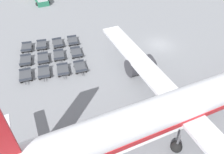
{
  "coord_description": "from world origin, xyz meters",
  "views": [
    {
      "loc": [
        26.96,
        -19.87,
        20.59
      ],
      "look_at": [
        7.39,
        -11.94,
        2.32
      ],
      "focal_mm": 35.0,
      "sensor_mm": 36.0,
      "label": 1
    }
  ],
  "objects_px": {
    "baggage_dolly_row_near_col_c": "(26,76)",
    "baggage_dolly_row_near_col_a": "(27,48)",
    "baggage_dolly_row_mid_a_col_a": "(42,45)",
    "baggage_dolly_row_mid_a_col_c": "(44,73)",
    "baggage_dolly_row_mid_b_col_b": "(59,56)",
    "baggage_dolly_row_mid_a_col_b": "(43,59)",
    "baggage_dolly_row_far_col_b": "(76,53)",
    "baggage_dolly_row_far_col_a": "(73,41)",
    "baggage_dolly_row_mid_b_col_c": "(63,70)",
    "airplane": "(191,102)",
    "baggage_dolly_row_near_col_b": "(26,61)",
    "baggage_dolly_row_mid_b_col_a": "(58,43)",
    "baggage_dolly_row_far_col_c": "(80,67)"
  },
  "relations": [
    {
      "from": "baggage_dolly_row_mid_a_col_a",
      "to": "baggage_dolly_row_near_col_a",
      "type": "bearing_deg",
      "value": -95.69
    },
    {
      "from": "baggage_dolly_row_far_col_b",
      "to": "baggage_dolly_row_far_col_a",
      "type": "bearing_deg",
      "value": 174.4
    },
    {
      "from": "baggage_dolly_row_mid_b_col_c",
      "to": "baggage_dolly_row_mid_a_col_b",
      "type": "bearing_deg",
      "value": -150.78
    },
    {
      "from": "baggage_dolly_row_mid_b_col_b",
      "to": "baggage_dolly_row_far_col_b",
      "type": "xyz_separation_m",
      "value": [
        0.3,
        2.74,
        0.0
      ]
    },
    {
      "from": "baggage_dolly_row_mid_a_col_b",
      "to": "baggage_dolly_row_mid_a_col_c",
      "type": "distance_m",
      "value": 3.55
    },
    {
      "from": "baggage_dolly_row_far_col_b",
      "to": "baggage_dolly_row_mid_a_col_c",
      "type": "bearing_deg",
      "value": -60.97
    },
    {
      "from": "airplane",
      "to": "baggage_dolly_row_mid_a_col_a",
      "type": "relative_size",
      "value": 13.27
    },
    {
      "from": "baggage_dolly_row_mid_a_col_c",
      "to": "baggage_dolly_row_mid_b_col_b",
      "type": "distance_m",
      "value": 4.47
    },
    {
      "from": "baggage_dolly_row_mid_a_col_a",
      "to": "baggage_dolly_row_mid_a_col_c",
      "type": "xyz_separation_m",
      "value": [
        7.49,
        -0.76,
        0.0
      ]
    },
    {
      "from": "baggage_dolly_row_mid_a_col_c",
      "to": "baggage_dolly_row_far_col_a",
      "type": "distance_m",
      "value": 9.12
    },
    {
      "from": "airplane",
      "to": "baggage_dolly_row_far_col_a",
      "type": "xyz_separation_m",
      "value": [
        -21.43,
        -7.91,
        -2.68
      ]
    },
    {
      "from": "baggage_dolly_row_near_col_c",
      "to": "baggage_dolly_row_far_col_c",
      "type": "height_order",
      "value": "same"
    },
    {
      "from": "baggage_dolly_row_mid_b_col_c",
      "to": "baggage_dolly_row_far_col_b",
      "type": "distance_m",
      "value": 4.66
    },
    {
      "from": "baggage_dolly_row_mid_a_col_a",
      "to": "baggage_dolly_row_mid_b_col_c",
      "type": "distance_m",
      "value": 8.2
    },
    {
      "from": "baggage_dolly_row_mid_a_col_c",
      "to": "baggage_dolly_row_mid_b_col_b",
      "type": "relative_size",
      "value": 1.0
    },
    {
      "from": "airplane",
      "to": "baggage_dolly_row_mid_b_col_b",
      "type": "relative_size",
      "value": 13.3
    },
    {
      "from": "baggage_dolly_row_mid_a_col_b",
      "to": "baggage_dolly_row_far_col_b",
      "type": "xyz_separation_m",
      "value": [
        0.4,
        5.2,
        0.0
      ]
    },
    {
      "from": "baggage_dolly_row_mid_b_col_a",
      "to": "baggage_dolly_row_far_col_b",
      "type": "distance_m",
      "value": 4.53
    },
    {
      "from": "baggage_dolly_row_mid_a_col_a",
      "to": "baggage_dolly_row_mid_b_col_b",
      "type": "distance_m",
      "value": 4.59
    },
    {
      "from": "baggage_dolly_row_near_col_b",
      "to": "baggage_dolly_row_mid_b_col_a",
      "type": "bearing_deg",
      "value": 118.84
    },
    {
      "from": "baggage_dolly_row_mid_b_col_b",
      "to": "baggage_dolly_row_mid_b_col_c",
      "type": "relative_size",
      "value": 1.0
    },
    {
      "from": "baggage_dolly_row_mid_b_col_a",
      "to": "baggage_dolly_row_far_col_c",
      "type": "xyz_separation_m",
      "value": [
        7.82,
        1.74,
        0.0
      ]
    },
    {
      "from": "baggage_dolly_row_mid_b_col_b",
      "to": "baggage_dolly_row_far_col_b",
      "type": "bearing_deg",
      "value": 83.73
    },
    {
      "from": "baggage_dolly_row_mid_a_col_c",
      "to": "baggage_dolly_row_far_col_a",
      "type": "height_order",
      "value": "same"
    },
    {
      "from": "baggage_dolly_row_mid_a_col_c",
      "to": "baggage_dolly_row_far_col_a",
      "type": "xyz_separation_m",
      "value": [
        -6.88,
        5.99,
        0.0
      ]
    },
    {
      "from": "baggage_dolly_row_mid_b_col_b",
      "to": "baggage_dolly_row_far_col_a",
      "type": "xyz_separation_m",
      "value": [
        -3.46,
        3.11,
        0.0
      ]
    },
    {
      "from": "baggage_dolly_row_far_col_a",
      "to": "baggage_dolly_row_near_col_b",
      "type": "bearing_deg",
      "value": -70.51
    },
    {
      "from": "airplane",
      "to": "baggage_dolly_row_near_col_b",
      "type": "xyz_separation_m",
      "value": [
        -18.53,
        -16.09,
        -2.68
      ]
    },
    {
      "from": "baggage_dolly_row_near_col_c",
      "to": "baggage_dolly_row_near_col_a",
      "type": "bearing_deg",
      "value": 173.26
    },
    {
      "from": "baggage_dolly_row_mid_a_col_c",
      "to": "baggage_dolly_row_far_col_c",
      "type": "height_order",
      "value": "same"
    },
    {
      "from": "airplane",
      "to": "baggage_dolly_row_mid_a_col_c",
      "type": "xyz_separation_m",
      "value": [
        -14.54,
        -13.9,
        -2.68
      ]
    },
    {
      "from": "baggage_dolly_row_near_col_b",
      "to": "baggage_dolly_row_near_col_c",
      "type": "height_order",
      "value": "same"
    },
    {
      "from": "baggage_dolly_row_mid_a_col_a",
      "to": "baggage_dolly_row_mid_a_col_b",
      "type": "distance_m",
      "value": 3.98
    },
    {
      "from": "baggage_dolly_row_near_col_a",
      "to": "baggage_dolly_row_far_col_c",
      "type": "distance_m",
      "value": 10.88
    },
    {
      "from": "baggage_dolly_row_near_col_a",
      "to": "baggage_dolly_row_mid_b_col_a",
      "type": "distance_m",
      "value": 5.13
    },
    {
      "from": "baggage_dolly_row_mid_a_col_c",
      "to": "airplane",
      "type": "bearing_deg",
      "value": 43.7
    },
    {
      "from": "baggage_dolly_row_mid_a_col_a",
      "to": "baggage_dolly_row_mid_a_col_c",
      "type": "relative_size",
      "value": 1.0
    },
    {
      "from": "baggage_dolly_row_far_col_a",
      "to": "baggage_dolly_row_mid_b_col_a",
      "type": "bearing_deg",
      "value": -94.3
    },
    {
      "from": "baggage_dolly_row_near_col_b",
      "to": "baggage_dolly_row_mid_a_col_a",
      "type": "bearing_deg",
      "value": 139.94
    },
    {
      "from": "baggage_dolly_row_far_col_a",
      "to": "baggage_dolly_row_far_col_c",
      "type": "relative_size",
      "value": 1.0
    },
    {
      "from": "baggage_dolly_row_mid_b_col_b",
      "to": "baggage_dolly_row_mid_a_col_b",
      "type": "bearing_deg",
      "value": -92.37
    },
    {
      "from": "baggage_dolly_row_mid_b_col_b",
      "to": "baggage_dolly_row_mid_b_col_c",
      "type": "bearing_deg",
      "value": -3.25
    },
    {
      "from": "baggage_dolly_row_mid_a_col_a",
      "to": "airplane",
      "type": "bearing_deg",
      "value": 30.81
    },
    {
      "from": "baggage_dolly_row_mid_a_col_a",
      "to": "baggage_dolly_row_mid_a_col_c",
      "type": "distance_m",
      "value": 7.53
    },
    {
      "from": "baggage_dolly_row_mid_a_col_c",
      "to": "baggage_dolly_row_far_col_c",
      "type": "relative_size",
      "value": 1.01
    },
    {
      "from": "baggage_dolly_row_mid_a_col_c",
      "to": "baggage_dolly_row_mid_b_col_c",
      "type": "relative_size",
      "value": 1.0
    },
    {
      "from": "baggage_dolly_row_near_col_a",
      "to": "baggage_dolly_row_mid_b_col_c",
      "type": "height_order",
      "value": "same"
    },
    {
      "from": "baggage_dolly_row_near_col_b",
      "to": "baggage_dolly_row_far_col_b",
      "type": "height_order",
      "value": "same"
    },
    {
      "from": "baggage_dolly_row_mid_a_col_a",
      "to": "baggage_dolly_row_far_col_a",
      "type": "distance_m",
      "value": 5.27
    },
    {
      "from": "baggage_dolly_row_near_col_c",
      "to": "baggage_dolly_row_mid_a_col_b",
      "type": "relative_size",
      "value": 0.99
    }
  ]
}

